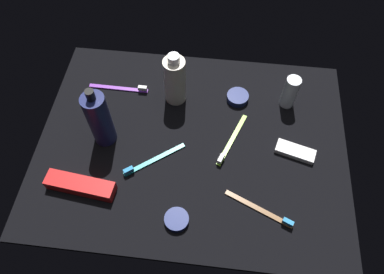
% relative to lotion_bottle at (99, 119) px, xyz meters
% --- Properties ---
extents(ground_plane, '(0.84, 0.64, 0.01)m').
position_rel_lotion_bottle_xyz_m(ground_plane, '(-0.24, -0.01, -0.09)').
color(ground_plane, black).
extents(lotion_bottle, '(0.06, 0.06, 0.20)m').
position_rel_lotion_bottle_xyz_m(lotion_bottle, '(0.00, 0.00, 0.00)').
color(lotion_bottle, '#181E50').
rests_on(lotion_bottle, ground_plane).
extents(bodywash_bottle, '(0.06, 0.06, 0.17)m').
position_rel_lotion_bottle_xyz_m(bodywash_bottle, '(-0.17, -0.16, -0.01)').
color(bodywash_bottle, silver).
rests_on(bodywash_bottle, ground_plane).
extents(deodorant_stick, '(0.04, 0.04, 0.10)m').
position_rel_lotion_bottle_xyz_m(deodorant_stick, '(-0.50, -0.18, -0.04)').
color(deodorant_stick, silver).
rests_on(deodorant_stick, ground_plane).
extents(toothbrush_lime, '(0.08, 0.17, 0.02)m').
position_rel_lotion_bottle_xyz_m(toothbrush_lime, '(-0.34, -0.02, -0.08)').
color(toothbrush_lime, '#8CD133').
rests_on(toothbrush_lime, ground_plane).
extents(toothbrush_teal, '(0.15, 0.12, 0.02)m').
position_rel_lotion_bottle_xyz_m(toothbrush_teal, '(-0.14, 0.06, -0.08)').
color(toothbrush_teal, teal).
rests_on(toothbrush_teal, ground_plane).
extents(toothbrush_purple, '(0.18, 0.01, 0.02)m').
position_rel_lotion_bottle_xyz_m(toothbrush_purple, '(-0.01, -0.17, -0.08)').
color(toothbrush_purple, purple).
rests_on(toothbrush_purple, ground_plane).
extents(toothbrush_brown, '(0.17, 0.08, 0.02)m').
position_rel_lotion_bottle_xyz_m(toothbrush_brown, '(-0.43, 0.17, -0.08)').
color(toothbrush_brown, brown).
rests_on(toothbrush_brown, ground_plane).
extents(toothpaste_box_red, '(0.18, 0.06, 0.03)m').
position_rel_lotion_bottle_xyz_m(toothpaste_box_red, '(0.02, 0.16, -0.07)').
color(toothpaste_box_red, red).
rests_on(toothpaste_box_red, ground_plane).
extents(snack_bar_white, '(0.11, 0.07, 0.01)m').
position_rel_lotion_bottle_xyz_m(snack_bar_white, '(-0.52, -0.01, -0.08)').
color(snack_bar_white, white).
rests_on(snack_bar_white, ground_plane).
extents(cream_tin_left, '(0.06, 0.06, 0.02)m').
position_rel_lotion_bottle_xyz_m(cream_tin_left, '(-0.23, 0.21, -0.08)').
color(cream_tin_left, navy).
rests_on(cream_tin_left, ground_plane).
extents(cream_tin_right, '(0.06, 0.06, 0.02)m').
position_rel_lotion_bottle_xyz_m(cream_tin_right, '(-0.35, -0.17, -0.08)').
color(cream_tin_right, navy).
rests_on(cream_tin_right, ground_plane).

